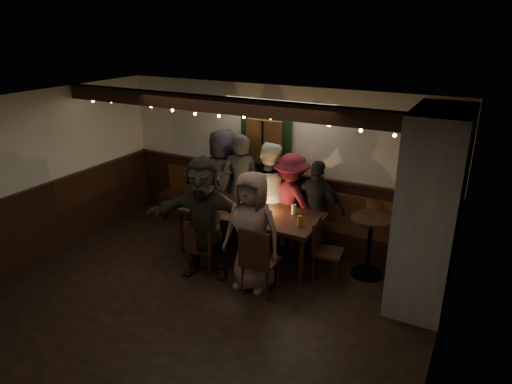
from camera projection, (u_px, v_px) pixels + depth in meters
The scene contains 13 objects.
room at pixel (312, 206), 6.57m from camera, with size 6.02×5.01×2.62m.
dining_table at pixel (250, 215), 7.11m from camera, with size 2.25×0.97×0.98m.
chair_near_left at pixel (200, 244), 6.69m from camera, with size 0.50×0.50×0.89m.
chair_near_right at pixel (257, 258), 6.17m from camera, with size 0.46×0.46×1.00m.
chair_end at pixel (323, 246), 6.63m from camera, with size 0.45×0.45×0.90m.
high_top at pixel (370, 239), 6.65m from camera, with size 0.59×0.59×0.94m.
person_a at pixel (224, 180), 8.08m from camera, with size 0.90×0.59×1.84m, color #21202C.
person_b at pixel (241, 187), 7.79m from camera, with size 0.67×0.44×1.84m, color #272728.
person_c at pixel (268, 193), 7.63m from camera, with size 0.85×0.66×1.74m, color beige.
person_d at pixel (291, 201), 7.47m from camera, with size 1.04×0.60×1.60m, color maroon.
person_e at pixel (317, 208), 7.28m from camera, with size 0.91×0.38×1.55m, color black.
person_f at pixel (204, 218), 6.56m from camera, with size 1.70×0.54×1.83m, color black.
person_g at pixel (252, 232), 6.26m from camera, with size 0.84×0.55×1.72m, color #7E6158.
Camera 1 is at (3.20, -4.33, 3.56)m, focal length 32.00 mm.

